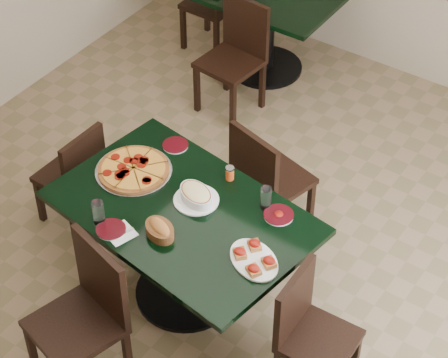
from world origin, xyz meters
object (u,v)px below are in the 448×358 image
Objects in this scene: bread_basket at (160,229)px; chair_right at (308,328)px; chair_left at (76,173)px; main_table at (184,232)px; bruschetta_platter at (254,258)px; back_table at (267,16)px; chair_near at (87,309)px; chair_far at (265,177)px; pepperoni_pizza at (134,170)px; lasagna_casserole at (196,195)px; back_chair_near at (237,50)px.

chair_right is at bearing 27.43° from bread_basket.
chair_left is at bearing 80.32° from chair_right.
main_table is 0.61m from bruschetta_platter.
back_table is 3.29m from chair_near.
back_table is at bearing -44.08° from chair_far.
chair_near is 0.97m from pepperoni_pizza.
chair_far is (1.04, -1.66, -0.01)m from back_table.
bruschetta_platter is at bearing -1.78° from main_table.
bread_basket is at bearing 93.75° from chair_near.
chair_right is (1.05, 0.64, -0.08)m from chair_near.
chair_near is at bearing -89.02° from main_table.
bread_basket is (1.01, -0.36, 0.35)m from chair_left.
lasagna_casserole is (0.47, 0.01, 0.03)m from pepperoni_pizza.
lasagna_casserole is at bearing 73.32° from chair_right.
back_table is 3.16m from chair_right.
chair_near is at bearing 46.89° from chair_left.
chair_left is 1.07m from lasagna_casserole.
back_table is at bearing 34.27° from chair_right.
chair_far is 3.70× the size of bread_basket.
bread_basket is at bearing -139.26° from bruschetta_platter.
main_table is 3.45× the size of pepperoni_pizza.
back_chair_near is at bearing 137.42° from lasagna_casserole.
main_table is 2.05m from back_chair_near.
chair_near is at bearing 119.22° from chair_right.
chair_left is 1.68× the size of pepperoni_pizza.
chair_right is 1.02m from lasagna_casserole.
chair_near is (-0.20, -1.52, 0.04)m from chair_far.
back_chair_near reaches higher than pepperoni_pizza.
bread_basket reaches higher than chair_right.
chair_far is at bearing 49.24° from pepperoni_pizza.
chair_right is 1.97m from chair_left.
lasagna_casserole is (1.01, -0.01, 0.35)m from chair_left.
back_table is 1.38× the size of chair_right.
main_table is 3.96× the size of bruschetta_platter.
lasagna_casserole is (-0.94, 0.24, 0.33)m from chair_right.
back_chair_near reaches higher than chair_left.
chair_far is at bearing 145.89° from bruschetta_platter.
bruschetta_platter is at bearing 83.62° from chair_left.
bruschetta_platter reaches higher than main_table.
chair_near is at bearing -80.06° from bread_basket.
back_table is 2.93m from bruschetta_platter.
bread_basket is (0.46, -0.33, 0.02)m from pepperoni_pizza.
chair_far is 1.00m from bruschetta_platter.
chair_left is at bearing -178.35° from bread_basket.
back_table is 1.96m from chair_far.
back_chair_near is at bearing 153.53° from bruschetta_platter.
pepperoni_pizza reaches higher than back_table.
lasagna_casserole is 0.59m from bruschetta_platter.
chair_left is (-1.00, 0.12, -0.12)m from main_table.
main_table is 1.81× the size of chair_far.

